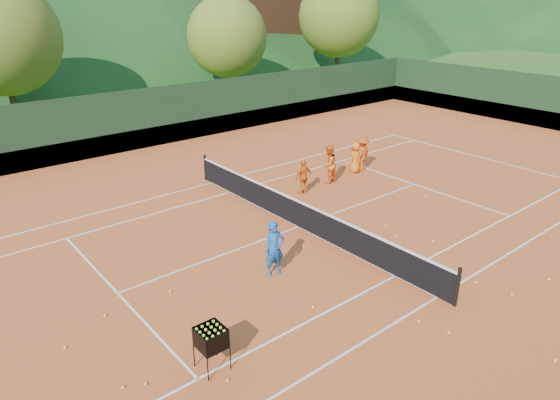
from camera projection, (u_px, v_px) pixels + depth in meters
ground at (299, 227)px, 16.95m from camera, size 400.00×400.00×0.00m
clay_court at (299, 227)px, 16.95m from camera, size 40.00×24.00×0.02m
coach at (274, 249)px, 13.79m from camera, size 0.65×0.50×1.61m
student_a at (329, 164)px, 20.54m from camera, size 0.90×0.77×1.62m
student_b at (303, 177)px, 19.49m from camera, size 0.82×0.34×1.39m
student_c at (355, 158)px, 21.79m from camera, size 0.73×0.53×1.37m
student_d at (362, 154)px, 22.02m from camera, size 1.10×0.79×1.53m
tennis_ball_0 at (512, 294)px, 13.10m from camera, size 0.07×0.07×0.07m
tennis_ball_4 at (359, 230)px, 16.61m from camera, size 0.07×0.07×0.07m
tennis_ball_6 at (170, 291)px, 13.22m from camera, size 0.07×0.07×0.07m
tennis_ball_7 at (228, 380)px, 10.18m from camera, size 0.07×0.07×0.07m
tennis_ball_8 at (146, 384)px, 10.09m from camera, size 0.07×0.07×0.07m
tennis_ball_9 at (419, 321)px, 12.03m from camera, size 0.07×0.07×0.07m
tennis_ball_11 at (396, 236)px, 16.22m from camera, size 0.07×0.07×0.07m
tennis_ball_13 at (549, 280)px, 13.76m from camera, size 0.07×0.07×0.07m
tennis_ball_14 at (123, 387)px, 10.01m from camera, size 0.07×0.07×0.07m
tennis_ball_15 at (476, 282)px, 13.63m from camera, size 0.07×0.07×0.07m
tennis_ball_16 at (449, 333)px, 11.61m from camera, size 0.07×0.07×0.07m
tennis_ball_18 at (426, 196)px, 19.43m from camera, size 0.07×0.07×0.07m
tennis_ball_19 at (65, 348)px, 11.12m from camera, size 0.07×0.07×0.07m
tennis_ball_20 at (105, 316)px, 12.23m from camera, size 0.07×0.07×0.07m
tennis_ball_21 at (386, 226)px, 16.90m from camera, size 0.07×0.07×0.07m
tennis_ball_22 at (555, 360)px, 10.73m from camera, size 0.07×0.07×0.07m
tennis_ball_23 at (313, 307)px, 12.55m from camera, size 0.07×0.07×0.07m
tennis_ball_25 at (433, 241)px, 15.89m from camera, size 0.07×0.07×0.07m
court_lines at (299, 227)px, 16.94m from camera, size 23.83×11.03×0.00m
tennis_net at (299, 213)px, 16.75m from camera, size 0.10×12.07×1.10m
perimeter_fence at (299, 193)px, 16.46m from camera, size 40.40×24.24×3.00m
ball_hopper at (211, 339)px, 10.30m from camera, size 0.57×0.57×1.00m
chalet_mid at (91, 22)px, 42.80m from camera, size 12.65×8.82×11.45m
chalet_right at (250, 16)px, 48.04m from camera, size 11.50×8.82×11.91m
tree_b at (0, 36)px, 26.88m from camera, size 6.40×6.40×8.40m
tree_c at (227, 37)px, 34.61m from camera, size 5.60×5.60×7.35m
tree_d at (339, 16)px, 41.97m from camera, size 6.80×6.80×8.93m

